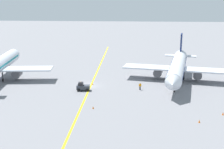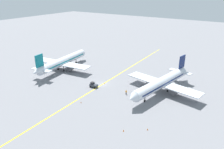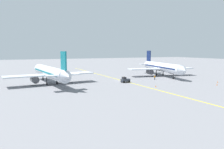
% 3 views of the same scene
% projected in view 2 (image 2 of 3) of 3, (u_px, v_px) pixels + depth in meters
% --- Properties ---
extents(ground_plane, '(400.00, 400.00, 0.00)m').
position_uv_depth(ground_plane, '(103.00, 84.00, 84.37)').
color(ground_plane, slate).
extents(apron_yellow_centreline, '(2.36, 119.99, 0.01)m').
position_uv_depth(apron_yellow_centreline, '(103.00, 84.00, 84.37)').
color(apron_yellow_centreline, yellow).
rests_on(apron_yellow_centreline, ground).
extents(airplane_at_gate, '(28.40, 35.54, 10.60)m').
position_uv_depth(airplane_at_gate, '(63.00, 62.00, 98.16)').
color(airplane_at_gate, silver).
rests_on(airplane_at_gate, ground).
extents(airplane_adjacent_stand, '(28.48, 35.39, 10.60)m').
position_uv_depth(airplane_adjacent_stand, '(162.00, 82.00, 76.71)').
color(airplane_adjacent_stand, silver).
rests_on(airplane_adjacent_stand, ground).
extents(baggage_tug_dark, '(3.08, 1.90, 2.11)m').
position_uv_depth(baggage_tug_dark, '(93.00, 85.00, 81.45)').
color(baggage_tug_dark, '#333842').
rests_on(baggage_tug_dark, ground).
extents(ground_crew_worker, '(0.58, 0.25, 1.68)m').
position_uv_depth(ground_crew_worker, '(126.00, 92.00, 75.96)').
color(ground_crew_worker, '#23232D').
rests_on(ground_crew_worker, ground).
extents(traffic_cone_near_nose, '(0.32, 0.32, 0.55)m').
position_uv_depth(traffic_cone_near_nose, '(105.00, 83.00, 84.71)').
color(traffic_cone_near_nose, orange).
rests_on(traffic_cone_near_nose, ground).
extents(traffic_cone_mid_apron, '(0.32, 0.32, 0.55)m').
position_uv_depth(traffic_cone_mid_apron, '(81.00, 102.00, 70.56)').
color(traffic_cone_mid_apron, orange).
rests_on(traffic_cone_mid_apron, ground).
extents(traffic_cone_by_wingtip, '(0.32, 0.32, 0.55)m').
position_uv_depth(traffic_cone_by_wingtip, '(148.00, 129.00, 57.12)').
color(traffic_cone_by_wingtip, orange).
rests_on(traffic_cone_by_wingtip, ground).
extents(traffic_cone_far_edge, '(0.32, 0.32, 0.55)m').
position_uv_depth(traffic_cone_far_edge, '(123.00, 130.00, 56.62)').
color(traffic_cone_far_edge, orange).
rests_on(traffic_cone_far_edge, ground).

